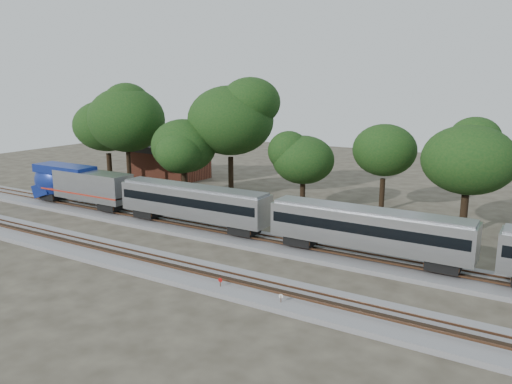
# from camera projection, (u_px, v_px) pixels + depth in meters

# --- Properties ---
(ground) EXTENTS (160.00, 160.00, 0.00)m
(ground) POSITION_uv_depth(u_px,v_px,m) (216.00, 260.00, 44.04)
(ground) COLOR #383328
(ground) RESTS_ON ground
(track_far) EXTENTS (160.00, 5.00, 0.73)m
(track_far) POSITION_uv_depth(u_px,v_px,m) (252.00, 240.00, 49.03)
(track_far) COLOR slate
(track_far) RESTS_ON ground
(track_near) EXTENTS (160.00, 5.00, 0.73)m
(track_near) POSITION_uv_depth(u_px,v_px,m) (188.00, 272.00, 40.65)
(track_near) COLOR slate
(track_near) RESTS_ON ground
(switch_stand_red) EXTENTS (0.34, 0.06, 1.06)m
(switch_stand_red) POSITION_uv_depth(u_px,v_px,m) (220.00, 283.00, 37.26)
(switch_stand_red) COLOR #512D19
(switch_stand_red) RESTS_ON ground
(switch_stand_white) EXTENTS (0.31, 0.13, 1.01)m
(switch_stand_white) POSITION_uv_depth(u_px,v_px,m) (281.00, 299.00, 34.57)
(switch_stand_white) COLOR #512D19
(switch_stand_white) RESTS_ON ground
(switch_lever) EXTENTS (0.58, 0.47, 0.30)m
(switch_lever) POSITION_uv_depth(u_px,v_px,m) (253.00, 298.00, 35.91)
(switch_lever) COLOR #512D19
(switch_lever) RESTS_ON ground
(brick_building) EXTENTS (11.39, 8.20, 5.37)m
(brick_building) POSITION_uv_depth(u_px,v_px,m) (170.00, 162.00, 81.21)
(brick_building) COLOR brown
(brick_building) RESTS_ON ground
(tree_0) EXTENTS (9.16, 9.16, 12.92)m
(tree_0) POSITION_uv_depth(u_px,v_px,m) (107.00, 126.00, 74.26)
(tree_0) COLOR black
(tree_0) RESTS_ON ground
(tree_1) EXTENTS (10.29, 10.29, 14.51)m
(tree_1) POSITION_uv_depth(u_px,v_px,m) (126.00, 120.00, 71.03)
(tree_1) COLOR black
(tree_1) RESTS_ON ground
(tree_2) EXTENTS (7.30, 7.30, 10.29)m
(tree_2) POSITION_uv_depth(u_px,v_px,m) (184.00, 146.00, 65.33)
(tree_2) COLOR black
(tree_2) RESTS_ON ground
(tree_3) EXTENTS (10.60, 10.60, 14.95)m
(tree_3) POSITION_uv_depth(u_px,v_px,m) (230.00, 121.00, 65.33)
(tree_3) COLOR black
(tree_3) RESTS_ON ground
(tree_4) EXTENTS (6.34, 6.34, 8.94)m
(tree_4) POSITION_uv_depth(u_px,v_px,m) (303.00, 160.00, 59.83)
(tree_4) COLOR black
(tree_4) RESTS_ON ground
(tree_5) EXTENTS (7.58, 7.58, 10.69)m
(tree_5) POSITION_uv_depth(u_px,v_px,m) (384.00, 150.00, 59.17)
(tree_5) COLOR black
(tree_5) RESTS_ON ground
(tree_6) EXTENTS (7.93, 7.93, 11.18)m
(tree_6) POSITION_uv_depth(u_px,v_px,m) (469.00, 160.00, 49.44)
(tree_6) COLOR black
(tree_6) RESTS_ON ground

